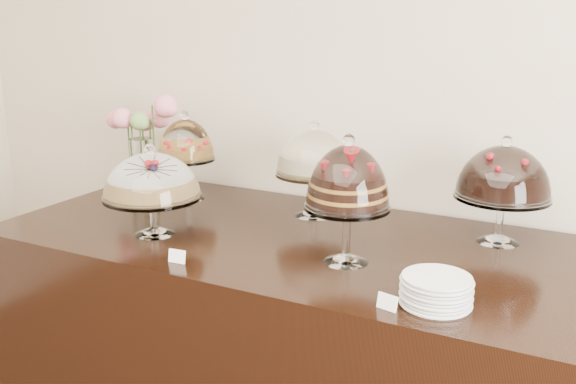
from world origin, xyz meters
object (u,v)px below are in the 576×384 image
at_px(cake_stand_dark_choco, 504,177).
at_px(cake_stand_sugar_sponge, 151,180).
at_px(flower_vase, 143,133).
at_px(plate_stack, 436,291).
at_px(cake_stand_choco_layer, 348,183).
at_px(cake_stand_fruit_tart, 186,144).
at_px(display_counter, 294,347).
at_px(cake_stand_cheesecake, 314,157).

bearing_deg(cake_stand_dark_choco, cake_stand_sugar_sponge, -156.51).
bearing_deg(cake_stand_dark_choco, flower_vase, 178.53).
bearing_deg(plate_stack, flower_vase, 157.29).
bearing_deg(cake_stand_choco_layer, cake_stand_fruit_tart, 157.38).
distance_m(cake_stand_choco_layer, flower_vase, 1.31).
height_order(display_counter, cake_stand_choco_layer, cake_stand_choco_layer).
relative_size(cake_stand_choco_layer, cake_stand_cheesecake, 1.10).
height_order(display_counter, cake_stand_sugar_sponge, cake_stand_sugar_sponge).
distance_m(display_counter, cake_stand_cheesecake, 0.74).
xyz_separation_m(cake_stand_fruit_tart, plate_stack, (1.25, -0.56, -0.20)).
bearing_deg(plate_stack, cake_stand_fruit_tart, 155.80).
relative_size(cake_stand_cheesecake, cake_stand_dark_choco, 1.01).
height_order(display_counter, cake_stand_cheesecake, cake_stand_cheesecake).
distance_m(display_counter, plate_stack, 0.85).
distance_m(cake_stand_cheesecake, flower_vase, 0.91).
bearing_deg(cake_stand_sugar_sponge, cake_stand_cheesecake, 48.37).
distance_m(display_counter, cake_stand_sugar_sponge, 0.84).
bearing_deg(cake_stand_sugar_sponge, flower_vase, 131.97).
height_order(cake_stand_sugar_sponge, flower_vase, flower_vase).
height_order(cake_stand_choco_layer, plate_stack, cake_stand_choco_layer).
bearing_deg(cake_stand_dark_choco, plate_stack, -95.73).
distance_m(display_counter, cake_stand_dark_choco, 1.00).
height_order(cake_stand_choco_layer, flower_vase, flower_vase).
relative_size(cake_stand_sugar_sponge, plate_stack, 1.82).
distance_m(cake_stand_sugar_sponge, cake_stand_cheesecake, 0.64).
height_order(cake_stand_dark_choco, cake_stand_fruit_tart, cake_stand_fruit_tart).
xyz_separation_m(display_counter, cake_stand_fruit_tart, (-0.64, 0.23, 0.69)).
xyz_separation_m(cake_stand_sugar_sponge, flower_vase, (-0.48, 0.54, 0.05)).
distance_m(display_counter, flower_vase, 1.23).
distance_m(cake_stand_choco_layer, cake_stand_fruit_tart, 0.98).
xyz_separation_m(display_counter, cake_stand_sugar_sponge, (-0.47, -0.22, 0.66)).
bearing_deg(cake_stand_fruit_tart, flower_vase, 163.61).
relative_size(display_counter, cake_stand_fruit_tart, 5.67).
relative_size(cake_stand_fruit_tart, plate_stack, 1.98).
distance_m(cake_stand_choco_layer, plate_stack, 0.45).
bearing_deg(cake_stand_fruit_tart, cake_stand_dark_choco, 2.15).
relative_size(display_counter, plate_stack, 11.21).
xyz_separation_m(cake_stand_sugar_sponge, plate_stack, (1.08, -0.12, -0.16)).
bearing_deg(cake_stand_choco_layer, cake_stand_sugar_sponge, -174.68).
bearing_deg(flower_vase, cake_stand_cheesecake, -3.87).
distance_m(cake_stand_sugar_sponge, plate_stack, 1.10).
bearing_deg(cake_stand_fruit_tart, plate_stack, -24.20).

